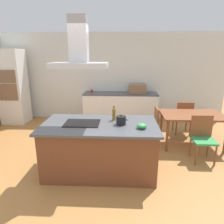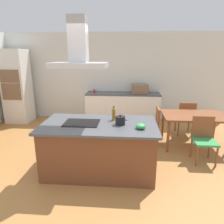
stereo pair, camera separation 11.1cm
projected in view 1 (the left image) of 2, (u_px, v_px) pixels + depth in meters
The scene contains 16 objects.
ground at pixel (107, 138), 5.23m from camera, with size 16.00×16.00×0.00m, color #AD753D.
wall_back at pixel (110, 77), 6.54m from camera, with size 7.20×0.10×2.70m, color silver.
kitchen_island at pixel (100, 147), 3.67m from camera, with size 2.00×1.11×0.90m.
cooktop at pixel (82, 123), 3.56m from camera, with size 0.60×0.44×0.01m, color black.
tea_kettle at pixel (121, 120), 3.49m from camera, with size 0.22×0.17×0.17m.
olive_oil_bottle at pixel (114, 114), 3.71m from camera, with size 0.06×0.06×0.26m.
mixing_bowl at pixel (142, 126), 3.31m from camera, with size 0.16×0.16×0.09m, color #33934C.
back_counter at pixel (120, 107), 6.42m from camera, with size 2.26×0.62×0.90m.
countertop_microwave at pixel (137, 89), 6.23m from camera, with size 0.50×0.38×0.28m, color brown.
coffee_mug_red at pixel (92, 91), 6.39m from camera, with size 0.08×0.08×0.09m, color red.
wall_oven_stack at pixel (13, 87), 6.17m from camera, with size 0.70×0.66×2.20m.
dining_table at pixel (192, 118), 4.66m from camera, with size 1.40×0.90×0.75m.
chair_at_left_end at pixel (151, 124), 4.75m from camera, with size 0.42×0.42×0.89m.
chair_facing_back_wall at pixel (183, 116), 5.34m from camera, with size 0.42×0.42×0.89m.
chair_facing_island at pixel (202, 135), 4.06m from camera, with size 0.42×0.42×0.89m.
range_hood at pixel (79, 51), 3.23m from camera, with size 0.90×0.55×0.78m.
Camera 1 is at (0.38, -3.34, 2.07)m, focal length 32.89 mm.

